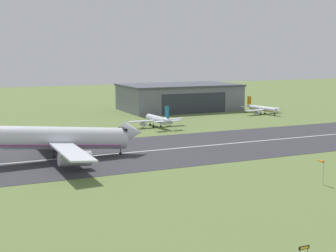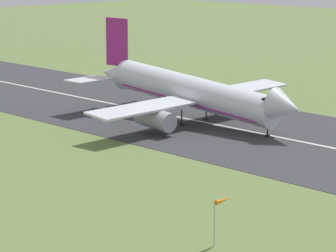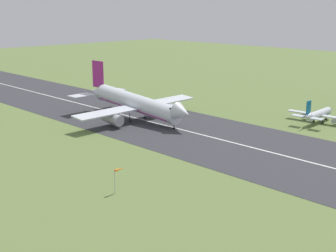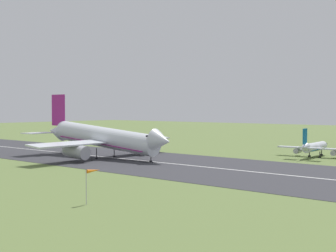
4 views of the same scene
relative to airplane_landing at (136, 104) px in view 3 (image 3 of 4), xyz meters
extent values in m
plane|color=olive|center=(33.91, -52.51, -5.80)|extent=(698.09, 698.09, 0.00)
cube|color=#333338|center=(33.91, 1.62, -5.77)|extent=(458.09, 43.98, 0.06)
cube|color=silver|center=(33.91, 1.62, -5.73)|extent=(412.28, 0.70, 0.01)
cylinder|color=silver|center=(0.41, 0.01, 0.21)|extent=(38.43, 6.78, 8.97)
cone|color=silver|center=(22.01, 0.54, 0.21)|extent=(5.87, 5.99, 6.27)
cone|color=silver|center=(-22.06, -0.54, 1.26)|extent=(7.56, 5.44, 5.83)
cube|color=black|center=(19.12, 0.47, 1.38)|extent=(1.25, 5.00, 0.53)
cube|color=#991E7A|center=(0.41, 0.01, -1.40)|extent=(34.18, 6.38, 3.03)
cube|color=silver|center=(1.52, -14.16, -0.82)|extent=(6.59, 22.67, 0.90)
cylinder|color=#A8A8B2|center=(2.68, -12.33, -2.88)|extent=(7.96, 3.82, 4.24)
cube|color=silver|center=(0.83, 14.22, -0.82)|extent=(6.59, 22.67, 0.90)
cylinder|color=#A8A8B2|center=(2.08, 12.44, -2.88)|extent=(7.96, 3.82, 4.24)
cube|color=#991E7A|center=(-21.01, -0.51, 8.10)|extent=(6.37, 0.43, 9.94)
cube|color=silver|center=(-21.23, -7.92, 1.09)|extent=(5.79, 9.08, 0.24)
cube|color=silver|center=(-21.59, 6.88, 1.09)|extent=(5.79, 9.08, 0.24)
cylinder|color=black|center=(18.18, 0.44, -4.26)|extent=(0.24, 0.24, 3.08)
cylinder|color=black|center=(18.18, 0.44, -5.58)|extent=(0.84, 0.84, 0.44)
cylinder|color=black|center=(0.76, -3.49, -4.26)|extent=(0.24, 0.24, 3.08)
cylinder|color=black|center=(0.76, -3.49, -5.58)|extent=(0.84, 0.84, 0.44)
cylinder|color=black|center=(0.59, 3.53, -4.26)|extent=(0.24, 0.24, 3.08)
cylinder|color=black|center=(0.59, 3.53, -5.58)|extent=(0.84, 0.84, 0.44)
cylinder|color=silver|center=(46.35, 41.69, -2.72)|extent=(3.51, 14.54, 2.61)
cone|color=silver|center=(45.82, 50.06, -2.72)|extent=(2.75, 2.51, 2.61)
cone|color=silver|center=(46.90, 32.94, -2.25)|extent=(2.54, 3.27, 2.35)
cube|color=black|center=(45.90, 48.77, -2.20)|extent=(2.28, 1.24, 0.44)
cube|color=#146B9E|center=(46.35, 41.69, -3.44)|extent=(3.29, 13.09, 0.20)
cylinder|color=#A8A8B2|center=(51.84, 42.81, -4.24)|extent=(1.83, 3.49, 1.62)
cube|color=silver|center=(39.98, 41.58, -3.18)|extent=(10.25, 3.02, 0.40)
cylinder|color=#A8A8B2|center=(40.75, 42.11, -4.24)|extent=(1.83, 3.49, 1.62)
cube|color=#146B9E|center=(46.87, 33.41, 0.80)|extent=(0.46, 2.85, 4.44)
cube|color=silver|center=(50.19, 33.22, -2.33)|extent=(4.14, 2.73, 0.24)
cube|color=silver|center=(43.60, 32.81, -2.33)|extent=(4.14, 2.73, 0.24)
cylinder|color=black|center=(45.97, 47.69, -4.91)|extent=(0.24, 0.24, 1.77)
cylinder|color=black|center=(45.97, 47.69, -5.58)|extent=(0.84, 0.84, 0.44)
cylinder|color=black|center=(47.92, 41.58, -4.91)|extent=(0.24, 0.24, 1.77)
cylinder|color=black|center=(47.92, 41.58, -5.58)|extent=(0.84, 0.84, 0.44)
cylinder|color=black|center=(44.80, 41.38, -4.91)|extent=(0.24, 0.24, 1.77)
cylinder|color=black|center=(44.80, 41.38, -5.58)|extent=(0.84, 0.84, 0.44)
cylinder|color=#B7B7BC|center=(47.59, -46.28, -3.17)|extent=(0.14, 0.14, 5.26)
cone|color=orange|center=(47.59, -44.83, -0.79)|extent=(0.61, 2.59, 0.60)
camera|label=1|loc=(-21.31, -120.35, 21.47)|focal=50.00mm
camera|label=2|loc=(103.31, -108.62, 25.98)|focal=85.00mm
camera|label=3|loc=(121.43, -102.24, 32.21)|focal=50.00mm
camera|label=4|loc=(102.37, -91.78, 8.82)|focal=50.00mm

